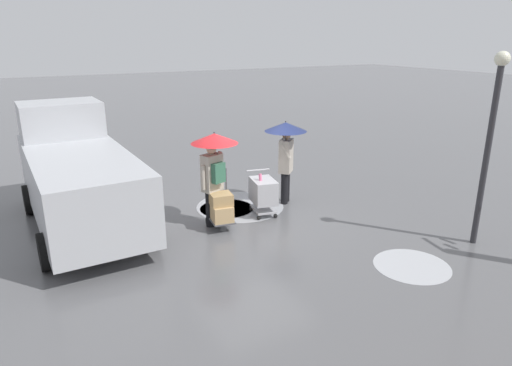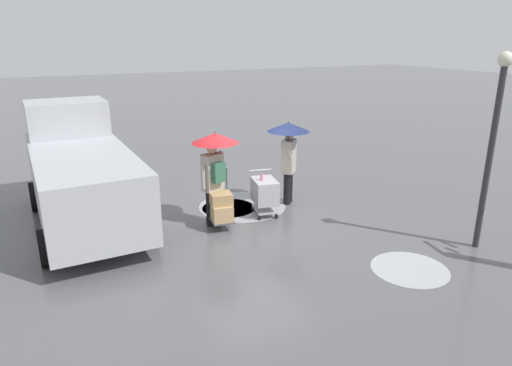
{
  "view_description": "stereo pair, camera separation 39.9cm",
  "coord_description": "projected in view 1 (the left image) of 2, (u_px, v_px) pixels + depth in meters",
  "views": [
    {
      "loc": [
        4.7,
        8.76,
        4.13
      ],
      "look_at": [
        0.14,
        0.44,
        1.05
      ],
      "focal_mm": 32.02,
      "sensor_mm": 36.0,
      "label": 1
    },
    {
      "loc": [
        4.35,
        8.95,
        4.13
      ],
      "look_at": [
        0.14,
        0.44,
        1.05
      ],
      "focal_mm": 32.02,
      "sensor_mm": 36.0,
      "label": 2
    }
  ],
  "objects": [
    {
      "name": "slush_patch_under_van",
      "position": [
        227.0,
        208.0,
        11.42
      ],
      "size": [
        1.33,
        1.33,
        0.01
      ],
      "primitive_type": "cylinder",
      "color": "#999BA0",
      "rests_on": "ground"
    },
    {
      "name": "street_lamp",
      "position": [
        491.0,
        131.0,
        8.82
      ],
      "size": [
        0.28,
        0.28,
        3.86
      ],
      "color": "#2D2D33",
      "rests_on": "ground"
    },
    {
      "name": "cargo_van_parked_right",
      "position": [
        78.0,
        175.0,
        10.1
      ],
      "size": [
        2.3,
        5.39,
        2.6
      ],
      "color": "#B7BABF",
      "rests_on": "ground"
    },
    {
      "name": "slush_patch_near_cluster",
      "position": [
        412.0,
        266.0,
        8.57
      ],
      "size": [
        1.42,
        1.42,
        0.01
      ],
      "primitive_type": "cylinder",
      "color": "#ADAFB5",
      "rests_on": "ground"
    },
    {
      "name": "pedestrian_black_side",
      "position": [
        214.0,
        158.0,
        9.99
      ],
      "size": [
        1.04,
        1.04,
        2.15
      ],
      "color": "black",
      "rests_on": "ground"
    },
    {
      "name": "slush_patch_mid_street",
      "position": [
        240.0,
        206.0,
        11.56
      ],
      "size": [
        2.2,
        2.2,
        0.01
      ],
      "primitive_type": "cylinder",
      "color": "#999BA0",
      "rests_on": "ground"
    },
    {
      "name": "pedestrian_pink_side",
      "position": [
        286.0,
        143.0,
        11.31
      ],
      "size": [
        1.04,
        1.04,
        2.15
      ],
      "color": "black",
      "rests_on": "ground"
    },
    {
      "name": "shopping_cart_vendor",
      "position": [
        263.0,
        192.0,
        10.87
      ],
      "size": [
        0.7,
        0.91,
        1.04
      ],
      "color": "#B2B2B7",
      "rests_on": "ground"
    },
    {
      "name": "ground_plane",
      "position": [
        252.0,
        219.0,
        10.73
      ],
      "size": [
        90.0,
        90.0,
        0.0
      ],
      "primitive_type": "plane",
      "color": "#5B5B5E"
    },
    {
      "name": "hand_dolly_boxes",
      "position": [
        221.0,
        208.0,
        10.06
      ],
      "size": [
        0.59,
        0.76,
        1.32
      ],
      "color": "#515156",
      "rests_on": "ground"
    }
  ]
}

